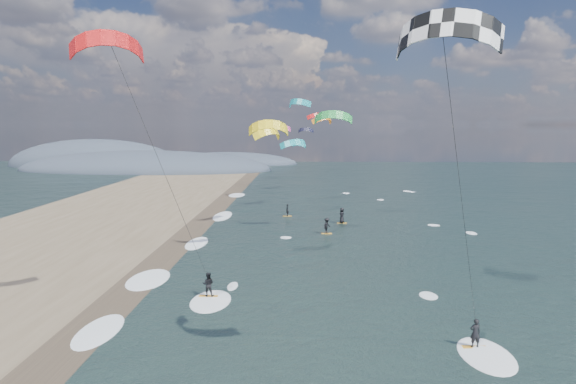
{
  "coord_description": "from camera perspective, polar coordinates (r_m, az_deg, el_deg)",
  "views": [
    {
      "loc": [
        0.06,
        -18.9,
        11.32
      ],
      "look_at": [
        -1.0,
        12.0,
        7.0
      ],
      "focal_mm": 30.0,
      "sensor_mm": 36.0,
      "label": 1
    }
  ],
  "objects": [
    {
      "name": "wet_sand_strip",
      "position": [
        33.3,
        -19.89,
        -12.41
      ],
      "size": [
        3.0,
        240.0,
        0.0
      ],
      "primitive_type": "cube",
      "color": "#382D23",
      "rests_on": "ground"
    },
    {
      "name": "shoreline_surf",
      "position": [
        37.13,
        -15.39,
        -10.09
      ],
      "size": [
        2.4,
        79.4,
        0.11
      ],
      "color": "white",
      "rests_on": "ground"
    },
    {
      "name": "kitesurfer_near_b",
      "position": [
        27.63,
        -16.42,
        6.45
      ],
      "size": [
        7.04,
        8.79,
        16.49
      ],
      "color": "orange",
      "rests_on": "ground"
    },
    {
      "name": "far_kitesurfers",
      "position": [
        53.95,
        4.62,
        -3.24
      ],
      "size": [
        7.59,
        10.53,
        1.81
      ],
      "color": "orange",
      "rests_on": "ground"
    },
    {
      "name": "bg_kite_field",
      "position": [
        73.86,
        1.96,
        8.06
      ],
      "size": [
        11.03,
        74.91,
        8.52
      ],
      "color": "green",
      "rests_on": "ground"
    },
    {
      "name": "coastal_hills",
      "position": [
        134.96,
        -17.5,
        2.78
      ],
      "size": [
        80.0,
        41.0,
        15.0
      ],
      "color": "#3D4756",
      "rests_on": "ground"
    },
    {
      "name": "kitesurfer_near_a",
      "position": [
        19.62,
        19.05,
        8.28
      ],
      "size": [
        7.64,
        8.9,
        15.81
      ],
      "color": "orange",
      "rests_on": "ground"
    }
  ]
}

